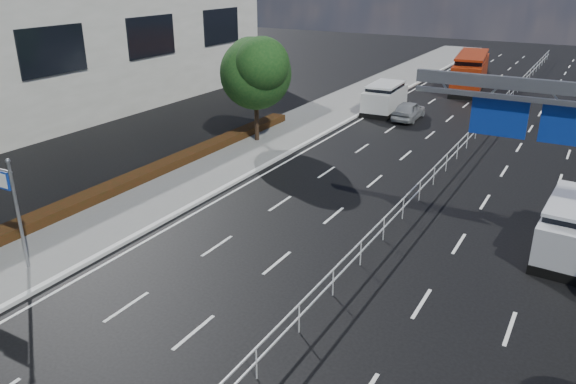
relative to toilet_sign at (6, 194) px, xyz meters
The scene contains 13 objects.
ground 11.34m from the toilet_sign, ahead, with size 160.00×160.00×0.00m, color black.
sidewalk_near 2.93m from the toilet_sign, behind, with size 5.00×140.00×0.14m, color slate.
kerb_near 3.48m from the toilet_sign, ahead, with size 0.25×140.00×0.15m, color silver.
median_fence 25.14m from the toilet_sign, 64.04° to the left, with size 0.05×85.00×1.02m.
hedge_near 6.10m from the toilet_sign, 115.13° to the left, with size 1.00×36.00×0.44m, color black.
toilet_sign is the anchor object (origin of this frame).
near_building 26.29m from the toilet_sign, 136.62° to the left, with size 12.00×38.00×10.00m, color #BAB7A7.
near_tree_back 18.07m from the toilet_sign, 93.14° to the left, with size 4.84×4.51×6.69m.
white_minivan 29.75m from the toilet_sign, 83.83° to the left, with size 2.43×5.18×2.21m.
red_bus 42.54m from the toilet_sign, 80.89° to the left, with size 3.92×10.79×3.15m.
near_car_silver 28.83m from the toilet_sign, 78.85° to the left, with size 1.62×4.04×1.37m, color #96989C.
near_car_dark 52.84m from the toilet_sign, 85.26° to the left, with size 1.52×4.37×1.44m, color black.
silver_minivan 21.17m from the toilet_sign, 32.68° to the left, with size 2.55×5.44×2.21m.
Camera 1 is at (6.81, -11.04, 10.41)m, focal length 35.00 mm.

